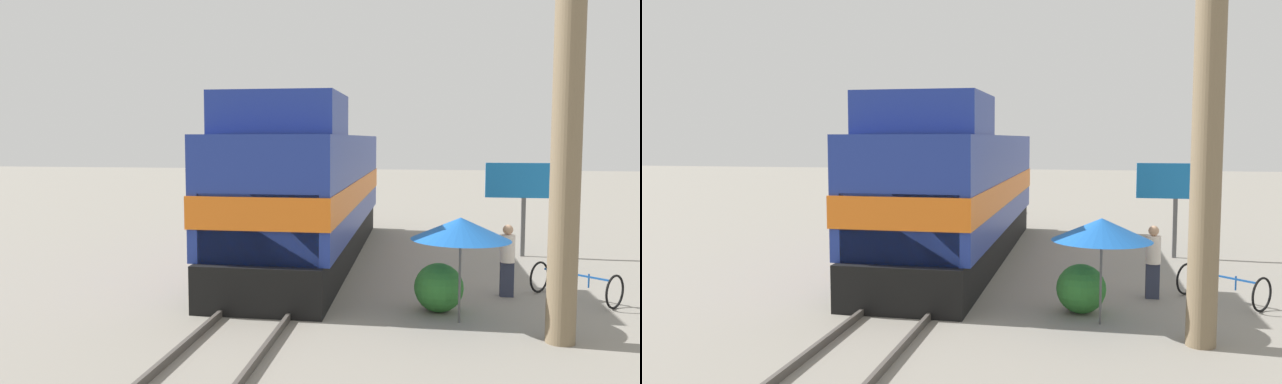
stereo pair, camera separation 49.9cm
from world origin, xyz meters
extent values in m
plane|color=gray|center=(0.00, 0.00, 0.00)|extent=(120.00, 120.00, 0.00)
cube|color=#4C4742|center=(-0.72, 0.00, 0.07)|extent=(0.08, 32.86, 0.15)
cube|color=#4C4742|center=(0.72, 0.00, 0.07)|extent=(0.08, 32.86, 0.15)
cube|color=black|center=(0.00, 4.27, 0.52)|extent=(2.81, 13.34, 1.04)
cube|color=navy|center=(0.00, 4.27, 2.40)|extent=(3.05, 12.81, 2.73)
cube|color=orange|center=(0.00, 4.27, 2.13)|extent=(3.09, 12.94, 0.70)
cube|color=orange|center=(0.00, -1.20, 1.79)|extent=(2.59, 1.87, 1.50)
cube|color=navy|center=(0.00, 0.27, 4.26)|extent=(2.87, 2.93, 0.99)
cylinder|color=#726047|center=(5.85, -2.95, 4.33)|extent=(0.52, 0.52, 8.66)
cylinder|color=#4C4C4C|center=(4.12, -1.99, 1.01)|extent=(0.05, 0.05, 2.01)
cone|color=#1959B2|center=(4.12, -1.99, 1.90)|extent=(1.97, 1.97, 0.44)
cube|color=#595959|center=(6.49, 5.56, 0.92)|extent=(0.12, 0.12, 1.83)
cube|color=#1972BF|center=(6.49, 5.56, 2.38)|extent=(2.34, 0.08, 1.09)
sphere|color=#2D722D|center=(3.73, -1.25, 0.52)|extent=(1.04, 1.04, 1.04)
cube|color=#2D3347|center=(5.33, 0.31, 0.41)|extent=(0.30, 0.20, 0.81)
cylinder|color=silver|center=(5.33, 0.31, 1.13)|extent=(0.34, 0.34, 0.64)
sphere|color=tan|center=(5.33, 0.31, 1.57)|extent=(0.24, 0.24, 0.24)
torus|color=black|center=(7.49, -0.43, 0.38)|extent=(0.55, 0.59, 0.76)
torus|color=black|center=(6.15, 0.81, 0.38)|extent=(0.55, 0.59, 0.76)
cube|color=#194C99|center=(6.82, 0.19, 0.60)|extent=(1.16, 1.09, 0.04)
cylinder|color=#194C99|center=(7.05, -0.03, 0.51)|extent=(0.04, 0.04, 0.32)
camera|label=1|loc=(3.34, -14.48, 3.67)|focal=35.00mm
camera|label=2|loc=(3.83, -14.39, 3.67)|focal=35.00mm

